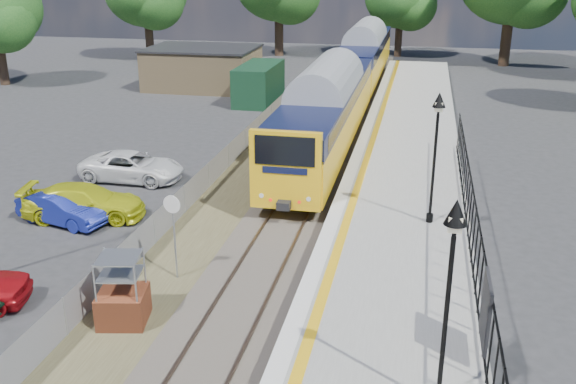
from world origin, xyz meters
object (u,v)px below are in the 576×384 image
(speed_sign, at_px, (173,223))
(car_yellow, at_px, (84,202))
(car_blue, at_px, (62,208))
(victorian_lamp_north, at_px, (437,128))
(victorian_lamp_south, at_px, (452,258))
(train, at_px, (350,74))
(car_white, at_px, (132,167))
(brick_plinth, at_px, (122,291))

(speed_sign, height_order, car_yellow, speed_sign)
(speed_sign, distance_m, car_blue, 7.00)
(victorian_lamp_north, bearing_deg, victorian_lamp_south, -88.85)
(victorian_lamp_north, distance_m, train, 21.69)
(victorian_lamp_south, distance_m, car_white, 20.07)
(car_yellow, height_order, car_white, car_yellow)
(train, xyz_separation_m, speed_sign, (-2.50, -25.23, -0.39))
(victorian_lamp_south, distance_m, victorian_lamp_north, 10.00)
(victorian_lamp_south, xyz_separation_m, speed_sign, (-8.00, 5.71, -2.34))
(car_blue, relative_size, car_yellow, 0.79)
(speed_sign, relative_size, car_blue, 0.77)
(victorian_lamp_south, height_order, car_blue, victorian_lamp_south)
(train, xyz_separation_m, car_blue, (-8.44, -21.79, -1.73))
(car_white, bearing_deg, car_yellow, -177.65)
(brick_plinth, relative_size, car_blue, 0.56)
(victorian_lamp_south, height_order, brick_plinth, victorian_lamp_south)
(train, relative_size, brick_plinth, 19.63)
(speed_sign, height_order, car_blue, speed_sign)
(speed_sign, distance_m, car_yellow, 6.84)
(brick_plinth, xyz_separation_m, car_yellow, (-4.87, 6.79, -0.32))
(brick_plinth, bearing_deg, car_yellow, 125.62)
(victorian_lamp_north, bearing_deg, brick_plinth, -139.71)
(victorian_lamp_south, xyz_separation_m, brick_plinth, (-8.49, 2.97, -3.30))
(victorian_lamp_north, bearing_deg, car_white, 161.69)
(speed_sign, xyz_separation_m, car_yellow, (-5.36, 4.05, -1.28))
(car_white, bearing_deg, speed_sign, -147.02)
(speed_sign, bearing_deg, car_yellow, 150.55)
(victorian_lamp_north, bearing_deg, speed_sign, -151.21)
(victorian_lamp_north, bearing_deg, train, 104.20)
(train, height_order, car_yellow, train)
(victorian_lamp_south, distance_m, car_yellow, 16.94)
(victorian_lamp_south, bearing_deg, victorian_lamp_north, 91.15)
(car_white, bearing_deg, brick_plinth, -155.68)
(train, bearing_deg, car_yellow, -110.36)
(car_blue, bearing_deg, speed_sign, -105.69)
(victorian_lamp_north, xyz_separation_m, train, (-5.30, 20.94, -1.96))
(victorian_lamp_north, distance_m, speed_sign, 9.20)
(brick_plinth, distance_m, speed_sign, 2.94)
(victorian_lamp_north, xyz_separation_m, brick_plinth, (-8.29, -7.03, -3.30))
(brick_plinth, bearing_deg, car_white, 113.64)
(car_white, bearing_deg, car_blue, 175.75)
(speed_sign, relative_size, car_white, 0.61)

